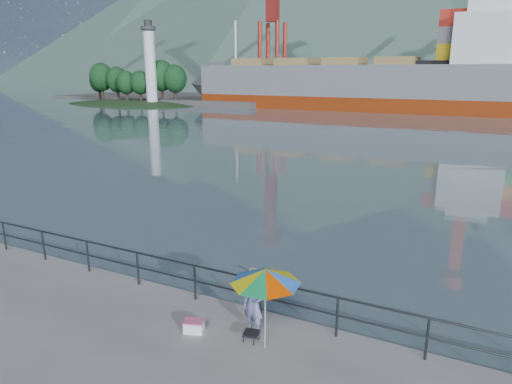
# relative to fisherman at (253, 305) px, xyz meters

# --- Properties ---
(harbor_water) EXTENTS (500.00, 280.00, 0.00)m
(harbor_water) POSITION_rel_fisherman_xyz_m (-3.19, 129.07, -0.75)
(harbor_water) COLOR #4E636B
(harbor_water) RESTS_ON ground
(far_dock) EXTENTS (200.00, 40.00, 0.40)m
(far_dock) POSITION_rel_fisherman_xyz_m (6.81, 92.07, -0.75)
(far_dock) COLOR #514F4C
(far_dock) RESTS_ON ground
(guardrail) EXTENTS (22.00, 0.06, 1.03)m
(guardrail) POSITION_rel_fisherman_xyz_m (-3.19, 0.77, -0.23)
(guardrail) COLOR #2D3033
(guardrail) RESTS_ON ground
(lighthouse_islet) EXTENTS (48.00, 26.40, 19.20)m
(lighthouse_islet) POSITION_rel_fisherman_xyz_m (-58.16, 61.06, -0.49)
(lighthouse_islet) COLOR #263F1E
(lighthouse_islet) RESTS_ON ground
(fisherman) EXTENTS (0.60, 0.44, 1.51)m
(fisherman) POSITION_rel_fisherman_xyz_m (0.00, 0.00, 0.00)
(fisherman) COLOR navy
(fisherman) RESTS_ON ground
(beach_umbrella) EXTENTS (1.98, 1.98, 1.94)m
(beach_umbrella) POSITION_rel_fisherman_xyz_m (0.51, -0.41, 1.02)
(beach_umbrella) COLOR white
(beach_umbrella) RESTS_ON ground
(folding_stool) EXTENTS (0.41, 0.41, 0.23)m
(folding_stool) POSITION_rel_fisherman_xyz_m (0.10, -0.32, -0.63)
(folding_stool) COLOR black
(folding_stool) RESTS_ON ground
(cooler_bag) EXTENTS (0.53, 0.44, 0.27)m
(cooler_bag) POSITION_rel_fisherman_xyz_m (-1.30, -0.60, -0.62)
(cooler_bag) COLOR white
(cooler_bag) RESTS_ON ground
(fishing_rod) EXTENTS (0.68, 1.75, 1.32)m
(fishing_rod) POSITION_rel_fisherman_xyz_m (-0.19, 1.09, -0.75)
(fishing_rod) COLOR black
(fishing_rod) RESTS_ON ground
(bulk_carrier) EXTENTS (56.62, 9.80, 14.50)m
(bulk_carrier) POSITION_rel_fisherman_xyz_m (-13.11, 68.48, 3.30)
(bulk_carrier) COLOR maroon
(bulk_carrier) RESTS_ON ground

